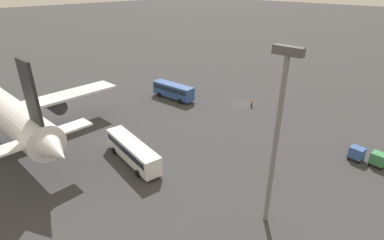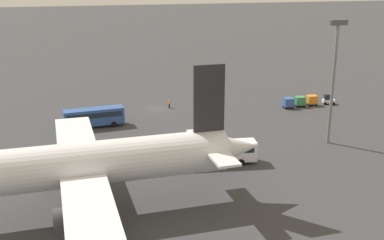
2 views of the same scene
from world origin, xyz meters
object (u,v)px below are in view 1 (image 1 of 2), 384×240
airplane (0,107)px  cargo_cart_green (378,159)px  shuttle_bus_far (132,150)px  shuttle_bus_near (173,90)px  cargo_cart_blue (357,153)px  worker_person (252,103)px

airplane → cargo_cart_green: 57.48m
airplane → shuttle_bus_far: 22.82m
shuttle_bus_far → shuttle_bus_near: bearing=-47.6°
cargo_cart_green → cargo_cart_blue: same height
shuttle_bus_far → worker_person: bearing=-83.1°
airplane → cargo_cart_blue: airplane is taller
worker_person → airplane: bearing=64.1°
shuttle_bus_far → cargo_cart_green: 35.25m
shuttle_bus_far → cargo_cart_green: shuttle_bus_far is taller
airplane → worker_person: bearing=-117.5°
cargo_cart_green → cargo_cart_blue: 2.78m
worker_person → shuttle_bus_near: bearing=28.9°
shuttle_bus_near → worker_person: bearing=-156.4°
shuttle_bus_far → worker_person: size_ratio=7.16×
worker_person → cargo_cart_blue: size_ratio=0.83×
shuttle_bus_near → worker_person: 17.43m
airplane → shuttle_bus_far: size_ratio=3.57×
worker_person → cargo_cart_green: (-25.56, 5.69, 0.32)m
cargo_cart_green → airplane: bearing=37.7°
airplane → cargo_cart_blue: bearing=-142.6°
airplane → worker_person: 45.54m
worker_person → shuttle_bus_far: bearing=89.6°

